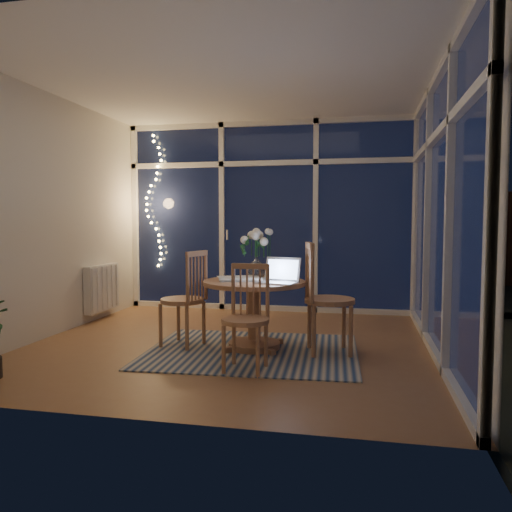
% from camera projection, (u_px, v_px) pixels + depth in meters
% --- Properties ---
extents(floor, '(4.00, 4.00, 0.00)m').
position_uv_depth(floor, '(233.00, 344.00, 5.04)').
color(floor, '#966541').
rests_on(floor, ground).
extents(ceiling, '(4.00, 4.00, 0.00)m').
position_uv_depth(ceiling, '(232.00, 81.00, 4.86)').
color(ceiling, white).
rests_on(ceiling, wall_back).
extents(wall_back, '(4.00, 0.04, 2.60)m').
position_uv_depth(wall_back, '(269.00, 217.00, 6.91)').
color(wall_back, silver).
rests_on(wall_back, floor).
extents(wall_front, '(4.00, 0.04, 2.60)m').
position_uv_depth(wall_front, '(148.00, 211.00, 3.00)').
color(wall_front, silver).
rests_on(wall_front, floor).
extents(wall_left, '(0.04, 4.00, 2.60)m').
position_uv_depth(wall_left, '(53.00, 215.00, 5.36)').
color(wall_left, silver).
rests_on(wall_left, floor).
extents(wall_right, '(0.04, 4.00, 2.60)m').
position_uv_depth(wall_right, '(445.00, 214.00, 4.54)').
color(wall_right, silver).
rests_on(wall_right, floor).
extents(window_wall_back, '(4.00, 0.10, 2.60)m').
position_uv_depth(window_wall_back, '(268.00, 217.00, 6.87)').
color(window_wall_back, white).
rests_on(window_wall_back, floor).
extents(window_wall_right, '(0.10, 4.00, 2.60)m').
position_uv_depth(window_wall_right, '(440.00, 214.00, 4.55)').
color(window_wall_right, white).
rests_on(window_wall_right, floor).
extents(radiator, '(0.10, 0.70, 0.58)m').
position_uv_depth(radiator, '(102.00, 288.00, 6.29)').
color(radiator, silver).
rests_on(radiator, wall_left).
extents(fairy_lights, '(0.24, 0.10, 1.85)m').
position_uv_depth(fairy_lights, '(154.00, 201.00, 7.11)').
color(fairy_lights, '#FFCE66').
rests_on(fairy_lights, window_wall_back).
extents(garden_patio, '(12.00, 6.00, 0.10)m').
position_uv_depth(garden_patio, '(321.00, 287.00, 9.83)').
color(garden_patio, black).
rests_on(garden_patio, ground).
extents(garden_fence, '(11.00, 0.08, 1.80)m').
position_uv_depth(garden_fence, '(299.00, 237.00, 10.35)').
color(garden_fence, '#3A1D15').
rests_on(garden_fence, ground).
extents(neighbour_roof, '(7.00, 3.00, 2.20)m').
position_uv_depth(neighbour_roof, '(325.00, 185.00, 13.13)').
color(neighbour_roof, '#2F3339').
rests_on(neighbour_roof, ground).
extents(garden_shrubs, '(0.90, 0.90, 0.90)m').
position_uv_depth(garden_shrubs, '(237.00, 267.00, 8.50)').
color(garden_shrubs, black).
rests_on(garden_shrubs, ground).
extents(rug, '(2.05, 1.68, 0.01)m').
position_uv_depth(rug, '(252.00, 351.00, 4.74)').
color(rug, '#C2B49E').
rests_on(rug, floor).
extents(dining_table, '(1.03, 1.03, 0.67)m').
position_uv_depth(dining_table, '(254.00, 315.00, 4.81)').
color(dining_table, '#AD734E').
rests_on(dining_table, floor).
extents(chair_left, '(0.54, 0.54, 0.97)m').
position_uv_depth(chair_left, '(182.00, 298.00, 4.91)').
color(chair_left, '#AD734E').
rests_on(chair_left, floor).
extents(chair_right, '(0.59, 0.59, 1.06)m').
position_uv_depth(chair_right, '(330.00, 298.00, 4.63)').
color(chair_right, '#AD734E').
rests_on(chair_right, floor).
extents(chair_front, '(0.43, 0.43, 0.90)m').
position_uv_depth(chair_front, '(245.00, 318.00, 4.09)').
color(chair_front, '#AD734E').
rests_on(chair_front, floor).
extents(laptop, '(0.41, 0.37, 0.25)m').
position_uv_depth(laptop, '(277.00, 270.00, 4.56)').
color(laptop, silver).
rests_on(laptop, dining_table).
extents(flower_vase, '(0.21, 0.21, 0.21)m').
position_uv_depth(flower_vase, '(256.00, 267.00, 5.07)').
color(flower_vase, silver).
rests_on(flower_vase, dining_table).
extents(bowl, '(0.16, 0.16, 0.04)m').
position_uv_depth(bowl, '(292.00, 278.00, 4.84)').
color(bowl, white).
rests_on(bowl, dining_table).
extents(newspapers, '(0.47, 0.39, 0.02)m').
position_uv_depth(newspapers, '(242.00, 279.00, 4.83)').
color(newspapers, white).
rests_on(newspapers, dining_table).
extents(phone, '(0.11, 0.06, 0.01)m').
position_uv_depth(phone, '(261.00, 282.00, 4.61)').
color(phone, black).
rests_on(phone, dining_table).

